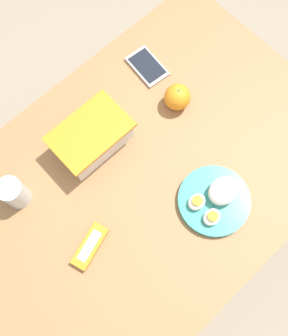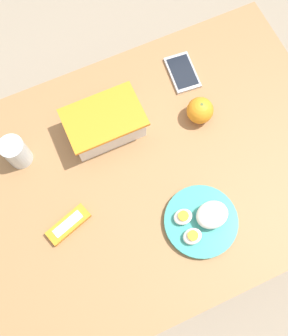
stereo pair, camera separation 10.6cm
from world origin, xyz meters
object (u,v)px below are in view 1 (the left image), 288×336
object	(u,v)px
rice_plate	(215,199)
cell_phone	(147,67)
drinking_glass	(14,193)
candy_bar	(90,246)
orange_fruit	(177,97)
food_container	(92,138)

from	to	relation	value
rice_plate	cell_phone	distance (m)	0.45
drinking_glass	cell_phone	bearing A→B (deg)	6.26
candy_bar	orange_fruit	bearing A→B (deg)	17.47
candy_bar	rice_plate	bearing A→B (deg)	-22.60
orange_fruit	drinking_glass	world-z (taller)	drinking_glass
food_container	orange_fruit	bearing A→B (deg)	-14.87
food_container	cell_phone	xyz separation A→B (m)	(0.28, 0.08, -0.03)
cell_phone	drinking_glass	distance (m)	0.54
rice_plate	drinking_glass	world-z (taller)	drinking_glass
food_container	rice_plate	distance (m)	0.37
food_container	drinking_glass	size ratio (longest dim) A/B	2.17
rice_plate	cell_phone	xyz separation A→B (m)	(0.15, 0.43, -0.01)
rice_plate	food_container	bearing A→B (deg)	110.56
food_container	drinking_glass	xyz separation A→B (m)	(-0.25, 0.02, 0.01)
rice_plate	cell_phone	size ratio (longest dim) A/B	1.48
food_container	candy_bar	xyz separation A→B (m)	(-0.20, -0.21, -0.03)
food_container	rice_plate	xyz separation A→B (m)	(0.13, -0.35, -0.02)
orange_fruit	rice_plate	distance (m)	0.31
food_container	orange_fruit	world-z (taller)	food_container
candy_bar	food_container	bearing A→B (deg)	47.49
orange_fruit	candy_bar	size ratio (longest dim) A/B	0.59
candy_bar	cell_phone	xyz separation A→B (m)	(0.48, 0.29, -0.00)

